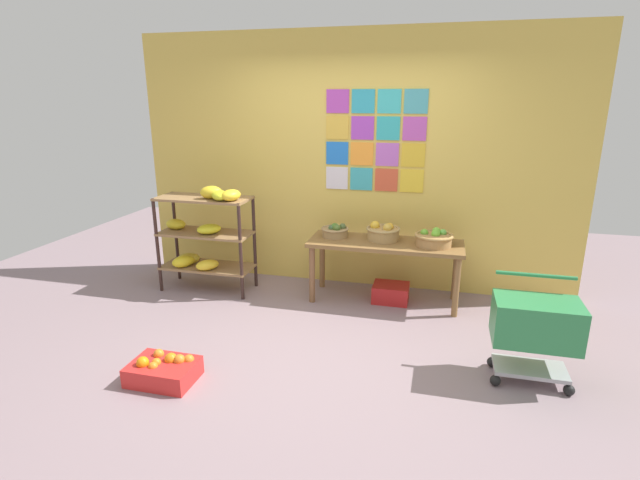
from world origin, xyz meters
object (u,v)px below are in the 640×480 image
display_table (385,250)px  orange_crate_foreground (164,370)px  produce_crate_under_table (391,293)px  banana_shelf_unit (205,231)px  shopping_cart (536,326)px  fruit_basket_left (383,232)px  fruit_basket_back_right (335,231)px  fruit_basket_right (434,238)px

display_table → orange_crate_foreground: display_table is taller
produce_crate_under_table → orange_crate_foreground: (-1.50, -1.90, -0.01)m
banana_shelf_unit → shopping_cart: (3.18, -1.06, -0.22)m
banana_shelf_unit → shopping_cart: banana_shelf_unit is taller
fruit_basket_left → orange_crate_foreground: bearing=-125.2°
fruit_basket_back_right → orange_crate_foreground: bearing=-114.2°
display_table → orange_crate_foreground: size_ratio=3.20×
banana_shelf_unit → display_table: bearing=5.0°
fruit_basket_right → orange_crate_foreground: fruit_basket_right is taller
fruit_basket_back_right → fruit_basket_right: bearing=-4.1°
display_table → fruit_basket_left: size_ratio=4.47×
fruit_basket_right → orange_crate_foreground: (-1.90, -1.89, -0.63)m
banana_shelf_unit → fruit_basket_back_right: (1.39, 0.24, 0.03)m
banana_shelf_unit → fruit_basket_left: bearing=7.1°
fruit_basket_back_right → shopping_cart: bearing=-35.9°
display_table → shopping_cart: bearing=-44.6°
display_table → fruit_basket_right: fruit_basket_right is taller
produce_crate_under_table → orange_crate_foreground: orange_crate_foreground is taller
fruit_basket_right → shopping_cart: fruit_basket_right is taller
fruit_basket_right → fruit_basket_left: fruit_basket_left is taller
banana_shelf_unit → fruit_basket_left: (1.89, 0.24, 0.05)m
fruit_basket_left → banana_shelf_unit: bearing=-172.9°
produce_crate_under_table → fruit_basket_left: bearing=150.0°
banana_shelf_unit → fruit_basket_back_right: bearing=9.6°
display_table → fruit_basket_back_right: size_ratio=5.33×
produce_crate_under_table → banana_shelf_unit: bearing=-175.1°
fruit_basket_back_right → fruit_basket_left: bearing=0.1°
orange_crate_foreground → shopping_cart: 2.78m
fruit_basket_left → fruit_basket_right: bearing=-8.3°
fruit_basket_right → produce_crate_under_table: (-0.40, 0.01, -0.63)m
display_table → shopping_cart: (1.25, -1.23, -0.11)m
fruit_basket_left → produce_crate_under_table: 0.65m
fruit_basket_right → shopping_cart: bearing=-57.8°
fruit_basket_right → fruit_basket_back_right: fruit_basket_right is taller
fruit_basket_right → fruit_basket_back_right: bearing=175.9°
fruit_basket_back_right → display_table: bearing=-6.9°
fruit_basket_right → produce_crate_under_table: bearing=178.6°
fruit_basket_left → orange_crate_foreground: fruit_basket_left is taller
shopping_cart → fruit_basket_right: bearing=116.2°
banana_shelf_unit → fruit_basket_back_right: 1.41m
display_table → produce_crate_under_table: display_table is taller
fruit_basket_right → shopping_cart: 1.47m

